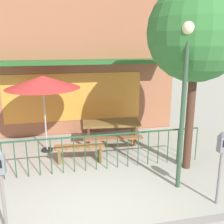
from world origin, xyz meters
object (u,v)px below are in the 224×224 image
(street_tree, at_px, (196,33))
(picnic_table_left, at_px, (111,127))
(street_lamp, at_px, (185,83))
(patio_umbrella, at_px, (43,82))
(parking_meter_near, at_px, (222,149))
(patio_bench, at_px, (79,150))
(parking_meter_far, at_px, (0,171))

(street_tree, bearing_deg, picnic_table_left, 129.15)
(street_lamp, bearing_deg, patio_umbrella, 136.59)
(picnic_table_left, bearing_deg, street_tree, -50.85)
(parking_meter_near, bearing_deg, patio_bench, 134.71)
(picnic_table_left, xyz_separation_m, patio_bench, (-1.13, -1.03, -0.26))
(picnic_table_left, distance_m, patio_umbrella, 2.54)
(picnic_table_left, distance_m, street_lamp, 3.51)
(parking_meter_near, bearing_deg, street_lamp, 122.00)
(picnic_table_left, height_order, street_tree, street_tree)
(patio_umbrella, distance_m, parking_meter_far, 3.81)
(street_tree, bearing_deg, patio_umbrella, 151.73)
(street_tree, bearing_deg, parking_meter_far, -158.60)
(street_tree, bearing_deg, parking_meter_near, -96.04)
(patio_bench, bearing_deg, street_tree, -19.14)
(patio_bench, relative_size, street_tree, 0.31)
(parking_meter_far, bearing_deg, patio_umbrella, 80.14)
(patio_bench, bearing_deg, street_lamp, -41.06)
(parking_meter_near, xyz_separation_m, street_lamp, (-0.49, 0.79, 1.21))
(patio_bench, xyz_separation_m, street_tree, (2.75, -0.96, 3.11))
(picnic_table_left, xyz_separation_m, street_lamp, (0.95, -2.85, 1.81))
(patio_bench, height_order, parking_meter_far, parking_meter_far)
(street_lamp, bearing_deg, parking_meter_far, -167.26)
(patio_bench, relative_size, parking_meter_near, 0.91)
(patio_bench, relative_size, street_lamp, 0.39)
(picnic_table_left, relative_size, parking_meter_far, 1.23)
(patio_umbrella, xyz_separation_m, street_tree, (3.65, -1.96, 1.33))
(picnic_table_left, bearing_deg, street_lamp, -71.52)
(patio_bench, relative_size, parking_meter_far, 0.91)
(patio_umbrella, bearing_deg, parking_meter_far, -99.86)
(street_lamp, bearing_deg, parking_meter_near, -58.00)
(patio_umbrella, bearing_deg, picnic_table_left, 0.67)
(parking_meter_far, height_order, street_lamp, street_lamp)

